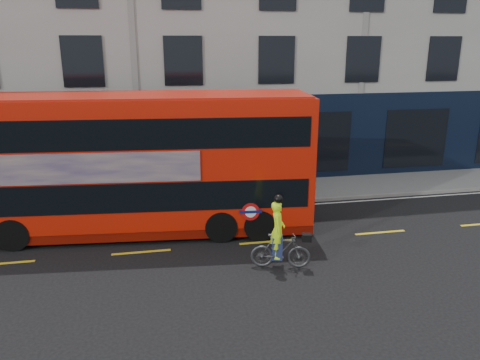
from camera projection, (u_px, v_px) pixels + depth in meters
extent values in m
plane|color=black|center=(141.00, 275.00, 13.06)|extent=(120.00, 120.00, 0.00)
cube|color=gray|center=(142.00, 199.00, 19.16)|extent=(60.00, 3.00, 0.12)
cube|color=gray|center=(142.00, 212.00, 17.75)|extent=(60.00, 0.12, 0.13)
cube|color=#ABA9A1|center=(133.00, 16.00, 23.16)|extent=(50.00, 10.00, 15.00)
cube|color=black|center=(139.00, 145.00, 20.00)|extent=(50.00, 0.08, 4.00)
cube|color=silver|center=(142.00, 216.00, 17.48)|extent=(58.00, 0.10, 0.01)
cube|color=red|center=(136.00, 159.00, 15.42)|extent=(11.68, 3.69, 4.12)
cube|color=#680C04|center=(140.00, 222.00, 16.05)|extent=(11.68, 3.63, 0.31)
cube|color=black|center=(138.00, 186.00, 15.68)|extent=(11.23, 3.68, 0.94)
cube|color=black|center=(134.00, 127.00, 15.12)|extent=(11.23, 3.68, 0.94)
cube|color=#AD190B|center=(132.00, 96.00, 14.83)|extent=(11.44, 3.56, 0.08)
cube|color=black|center=(306.00, 181.00, 16.23)|extent=(0.26, 2.34, 0.94)
cube|color=black|center=(309.00, 124.00, 15.67)|extent=(0.26, 2.34, 0.94)
cube|color=tan|center=(96.00, 168.00, 14.03)|extent=(6.24, 0.63, 0.94)
cylinder|color=red|center=(251.00, 212.00, 14.92)|extent=(0.58, 0.08, 0.58)
cylinder|color=white|center=(251.00, 212.00, 14.92)|extent=(0.38, 0.06, 0.38)
cube|color=#0C1459|center=(251.00, 212.00, 14.91)|extent=(0.73, 0.09, 0.09)
cylinder|color=black|center=(255.00, 212.00, 16.37)|extent=(1.29, 2.75, 1.04)
cylinder|color=black|center=(219.00, 214.00, 16.25)|extent=(1.29, 2.75, 1.04)
cylinder|color=black|center=(26.00, 220.00, 15.63)|extent=(1.29, 2.75, 1.04)
imported|color=#414446|center=(281.00, 251.00, 13.36)|extent=(1.79, 0.91, 1.04)
imported|color=#BEF316|center=(278.00, 230.00, 13.18)|extent=(0.54, 0.69, 1.67)
cube|color=black|center=(307.00, 237.00, 13.19)|extent=(0.32, 0.27, 0.21)
cube|color=navy|center=(277.00, 247.00, 13.33)|extent=(0.37, 0.43, 0.68)
sphere|color=black|center=(278.00, 199.00, 12.92)|extent=(0.25, 0.25, 0.25)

